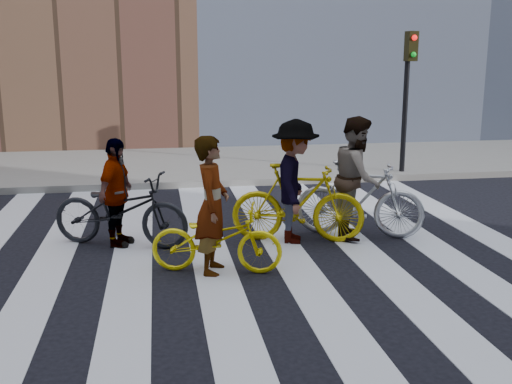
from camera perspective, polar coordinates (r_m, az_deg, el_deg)
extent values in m
plane|color=black|center=(8.23, -0.21, -6.88)|extent=(100.00, 100.00, 0.00)
cube|color=gray|center=(15.44, -4.70, 2.65)|extent=(100.00, 5.00, 0.15)
cube|color=silver|center=(8.27, -19.53, -7.50)|extent=(0.55, 10.00, 0.01)
cube|color=silver|center=(8.14, -11.84, -7.34)|extent=(0.55, 10.00, 0.01)
cube|color=silver|center=(8.16, -4.05, -7.04)|extent=(0.55, 10.00, 0.01)
cube|color=silver|center=(8.33, 3.56, -6.62)|extent=(0.55, 10.00, 0.01)
cube|color=silver|center=(8.63, 10.73, -6.12)|extent=(0.55, 10.00, 0.01)
cube|color=silver|center=(9.06, 17.31, -5.58)|extent=(0.55, 10.00, 0.01)
cube|color=silver|center=(9.60, 23.21, -5.03)|extent=(0.55, 10.00, 0.01)
cylinder|color=black|center=(14.27, 14.01, 7.67)|extent=(0.12, 0.12, 3.20)
cube|color=black|center=(14.09, 14.56, 13.29)|extent=(0.22, 0.28, 0.65)
sphere|color=red|center=(13.95, 14.86, 14.02)|extent=(0.12, 0.12, 0.12)
sphere|color=#0CCC26|center=(13.95, 14.77, 12.55)|extent=(0.12, 0.12, 0.12)
imported|color=#FDE90E|center=(7.83, -3.79, -4.47)|extent=(1.81, 1.01, 0.90)
imported|color=silver|center=(9.47, 9.82, -0.67)|extent=(2.06, 1.30, 1.20)
imported|color=#C4AB0A|center=(9.07, 4.01, -1.06)|extent=(2.09, 1.08, 1.21)
imported|color=black|center=(9.09, -12.78, -1.67)|extent=(2.22, 1.45, 1.10)
imported|color=slate|center=(7.70, -4.21, -1.28)|extent=(0.58, 0.74, 1.80)
imported|color=slate|center=(9.38, 9.61, 1.37)|extent=(1.02, 1.13, 1.89)
imported|color=slate|center=(8.99, 3.74, 0.98)|extent=(0.99, 1.35, 1.87)
imported|color=slate|center=(9.04, -13.17, -0.09)|extent=(0.71, 1.03, 1.62)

